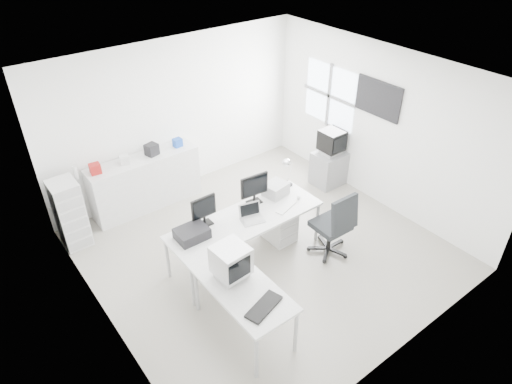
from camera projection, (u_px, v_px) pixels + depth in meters
floor at (264, 250)px, 7.26m from camera, size 5.00×5.00×0.01m
ceiling at (266, 80)px, 5.69m from camera, size 5.00×5.00×0.01m
back_wall at (177, 116)px, 8.12m from camera, size 5.00×0.02×2.80m
left_wall at (94, 245)px, 5.21m from camera, size 0.02×5.00×2.80m
right_wall at (380, 128)px, 7.74m from camera, size 0.02×5.00×2.80m
window at (329, 95)px, 8.41m from camera, size 0.02×1.20×1.10m
wall_picture at (378, 99)px, 7.51m from camera, size 0.04×0.90×0.60m
main_desk at (246, 238)px, 6.91m from camera, size 2.40×0.80×0.75m
side_desk at (244, 309)px, 5.75m from camera, size 0.70×1.40×0.75m
drawer_pedestal at (279, 223)px, 7.34m from camera, size 0.40×0.50×0.60m
inkjet_printer at (192, 233)px, 6.29m from camera, size 0.44×0.34×0.15m
lcd_monitor_small at (204, 211)px, 6.45m from camera, size 0.39×0.22×0.48m
lcd_monitor_large at (254, 190)px, 6.90m from camera, size 0.48×0.23×0.48m
laptop at (253, 215)px, 6.60m from camera, size 0.37×0.38×0.20m
white_keyboard at (286, 207)px, 6.92m from camera, size 0.43×0.24×0.02m
white_mouse at (299, 198)px, 7.09m from camera, size 0.06×0.06×0.06m
laser_printer at (276, 189)px, 7.17m from camera, size 0.40×0.36×0.20m
desk_lamp at (290, 171)px, 7.30m from camera, size 0.19×0.19×0.54m
crt_monitor at (231, 262)px, 5.58m from camera, size 0.44×0.44×0.47m
black_keyboard at (264, 307)px, 5.27m from camera, size 0.54×0.33×0.03m
office_chair at (331, 222)px, 6.92m from camera, size 0.67×0.67×1.13m
tv_cabinet at (329, 168)px, 8.72m from camera, size 0.60×0.49×0.65m
crt_tv at (332, 142)px, 8.41m from camera, size 0.50×0.48×0.45m
sideboard at (146, 182)px, 8.01m from camera, size 1.94×0.48×0.97m
clutter_box_a at (95, 169)px, 7.29m from camera, size 0.18×0.17×0.17m
clutter_box_b at (125, 160)px, 7.55m from camera, size 0.18×0.17×0.15m
clutter_box_c at (152, 150)px, 7.79m from camera, size 0.24×0.22×0.20m
clutter_box_d at (178, 143)px, 8.06m from camera, size 0.15×0.14×0.15m
clutter_bottle at (75, 172)px, 7.15m from camera, size 0.07×0.07×0.22m
filing_cabinet at (70, 214)px, 7.10m from camera, size 0.40×0.48×1.14m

